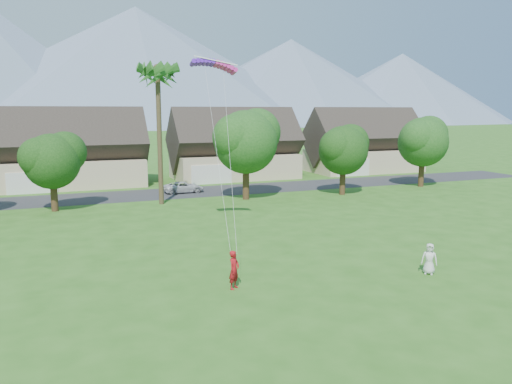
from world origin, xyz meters
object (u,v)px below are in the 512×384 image
kite_flyer (234,270)px  parafoil_kite (214,63)px  watcher (429,259)px  parked_car (184,187)px

kite_flyer → parafoil_kite: size_ratio=0.61×
kite_flyer → watcher: bearing=-51.4°
parked_car → parafoil_kite: parafoil_kite is taller
kite_flyer → parafoil_kite: bearing=35.7°
kite_flyer → watcher: size_ratio=1.14×
watcher → parked_car: watcher is taller
parked_car → parafoil_kite: (-2.14, -18.69, 10.79)m
kite_flyer → parafoil_kite: 14.53m
parked_car → parafoil_kite: size_ratio=1.36×
watcher → parafoil_kite: (-8.00, 11.52, 10.55)m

